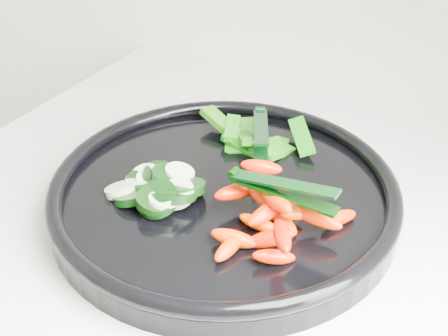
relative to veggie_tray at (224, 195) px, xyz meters
The scene contains 6 objects.
veggie_tray is the anchor object (origin of this frame).
cucumber_pile 0.07m from the veggie_tray, 145.70° to the right, with size 0.12×0.10×0.04m.
carrot_pile 0.08m from the veggie_tray, 24.16° to the right, with size 0.14×0.14×0.06m.
pepper_pile 0.10m from the veggie_tray, 99.27° to the left, with size 0.16×0.09×0.04m.
tong_carrot 0.10m from the veggie_tray, 20.12° to the right, with size 0.11×0.02×0.02m.
tong_pepper 0.10m from the veggie_tray, 93.38° to the left, with size 0.06×0.11×0.02m.
Camera 1 is at (-0.40, 1.20, 1.35)m, focal length 50.00 mm.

